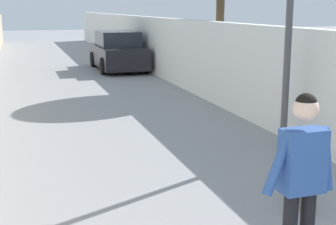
% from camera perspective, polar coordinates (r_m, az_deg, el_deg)
% --- Properties ---
extents(ground_plane, '(80.00, 80.00, 0.00)m').
position_cam_1_polar(ground_plane, '(15.50, -9.97, 2.94)').
color(ground_plane, gray).
extents(fence_right, '(48.00, 0.30, 2.11)m').
position_cam_1_polar(fence_right, '(14.15, 3.44, 6.53)').
color(fence_right, white).
rests_on(fence_right, ground).
extents(person_skateboarder, '(0.23, 0.71, 1.69)m').
position_cam_1_polar(person_skateboarder, '(4.37, 15.49, -6.84)').
color(person_skateboarder, black).
rests_on(person_skateboarder, skateboard).
extents(dog, '(1.86, 1.12, 1.06)m').
position_cam_1_polar(dog, '(6.37, 15.22, -8.36)').
color(dog, brown).
rests_on(dog, ground).
extents(car_near, '(4.12, 1.80, 1.54)m').
position_cam_1_polar(car_near, '(19.63, -5.93, 7.11)').
color(car_near, black).
rests_on(car_near, ground).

